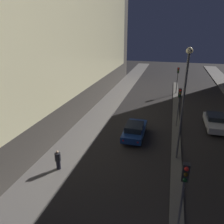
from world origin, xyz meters
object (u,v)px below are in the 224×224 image
(traffic_light_far, at_px, (178,74))
(car_right_lane, at_px, (215,122))
(car_left_lane, at_px, (135,130))
(traffic_light_mid, at_px, (179,99))
(traffic_light_near, at_px, (184,184))
(street_lamp, at_px, (184,92))
(pedestrian_on_left_sidewalk, at_px, (58,160))

(traffic_light_far, xyz_separation_m, car_right_lane, (3.93, -12.30, -2.43))
(car_left_lane, distance_m, car_right_lane, 8.92)
(traffic_light_mid, bearing_deg, traffic_light_near, -90.00)
(traffic_light_near, xyz_separation_m, traffic_light_mid, (0.00, 13.42, 0.00))
(traffic_light_mid, bearing_deg, car_left_lane, -139.57)
(traffic_light_near, distance_m, street_lamp, 7.64)
(car_right_lane, bearing_deg, car_left_lane, -151.79)
(traffic_light_far, bearing_deg, car_right_lane, -72.29)
(traffic_light_far, relative_size, pedestrian_on_left_sidewalk, 2.73)
(car_right_lane, bearing_deg, traffic_light_far, 107.71)
(traffic_light_far, height_order, street_lamp, street_lamp)
(pedestrian_on_left_sidewalk, bearing_deg, traffic_light_near, -21.50)
(traffic_light_near, height_order, traffic_light_mid, same)
(traffic_light_far, height_order, car_left_lane, traffic_light_far)
(traffic_light_far, bearing_deg, pedestrian_on_left_sidewalk, -109.99)
(street_lamp, xyz_separation_m, car_left_lane, (-3.93, 2.84, -4.87))
(pedestrian_on_left_sidewalk, bearing_deg, car_right_lane, 41.49)
(traffic_light_near, distance_m, traffic_light_mid, 13.42)
(car_left_lane, bearing_deg, traffic_light_far, 76.62)
(traffic_light_mid, bearing_deg, street_lamp, -90.00)
(street_lamp, xyz_separation_m, pedestrian_on_left_sidewalk, (-8.46, -3.90, -4.69))
(car_right_lane, height_order, pedestrian_on_left_sidewalk, pedestrian_on_left_sidewalk)
(car_left_lane, bearing_deg, traffic_light_mid, 40.43)
(street_lamp, height_order, pedestrian_on_left_sidewalk, street_lamp)
(traffic_light_far, bearing_deg, traffic_light_near, -90.00)
(traffic_light_near, distance_m, pedestrian_on_left_sidewalk, 9.37)
(traffic_light_far, bearing_deg, street_lamp, -90.00)
(car_right_lane, distance_m, pedestrian_on_left_sidewalk, 16.54)
(street_lamp, distance_m, car_left_lane, 6.87)
(traffic_light_far, relative_size, car_right_lane, 0.90)
(traffic_light_mid, height_order, traffic_light_far, same)
(traffic_light_mid, xyz_separation_m, car_right_lane, (3.93, 0.87, -2.43))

